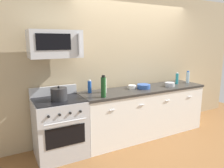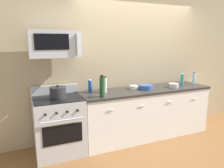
# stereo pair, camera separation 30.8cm
# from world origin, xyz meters

# --- Properties ---
(ground_plane) EXTENTS (6.71, 6.71, 0.00)m
(ground_plane) POSITION_xyz_m (0.00, 0.00, 0.00)
(ground_plane) COLOR brown
(back_wall) EXTENTS (5.59, 0.10, 2.70)m
(back_wall) POSITION_xyz_m (0.00, 0.41, 1.35)
(back_wall) COLOR tan
(back_wall) RESTS_ON ground_plane
(counter_unit) EXTENTS (2.50, 0.66, 0.92)m
(counter_unit) POSITION_xyz_m (-0.00, -0.00, 0.46)
(counter_unit) COLOR white
(counter_unit) RESTS_ON ground_plane
(range_oven) EXTENTS (0.76, 0.69, 1.07)m
(range_oven) POSITION_xyz_m (-1.63, 0.00, 0.47)
(range_oven) COLOR #B7BABF
(range_oven) RESTS_ON ground_plane
(microwave) EXTENTS (0.74, 0.44, 0.40)m
(microwave) POSITION_xyz_m (-1.63, 0.05, 1.75)
(microwave) COLOR #B7BABF
(bottle_soda_blue) EXTENTS (0.07, 0.07, 0.23)m
(bottle_soda_blue) POSITION_xyz_m (-1.04, 0.17, 1.03)
(bottle_soda_blue) COLOR #1E4CA5
(bottle_soda_blue) RESTS_ON countertop_slab
(bottle_wine_green) EXTENTS (0.08, 0.08, 0.35)m
(bottle_wine_green) POSITION_xyz_m (-0.96, -0.21, 1.09)
(bottle_wine_green) COLOR #19471E
(bottle_wine_green) RESTS_ON countertop_slab
(bottle_water_clear) EXTENTS (0.07, 0.07, 0.25)m
(bottle_water_clear) POSITION_xyz_m (1.14, 0.01, 1.04)
(bottle_water_clear) COLOR silver
(bottle_water_clear) RESTS_ON countertop_slab
(bottle_dish_soap) EXTENTS (0.06, 0.06, 0.24)m
(bottle_dish_soap) POSITION_xyz_m (0.83, 0.01, 1.04)
(bottle_dish_soap) COLOR teal
(bottle_dish_soap) RESTS_ON countertop_slab
(bottle_vinegar_white) EXTENTS (0.07, 0.07, 0.28)m
(bottle_vinegar_white) POSITION_xyz_m (-0.81, 0.07, 1.05)
(bottle_vinegar_white) COLOR silver
(bottle_vinegar_white) RESTS_ON countertop_slab
(bowl_steel_prep) EXTENTS (0.19, 0.19, 0.08)m
(bowl_steel_prep) POSITION_xyz_m (0.54, -0.09, 0.96)
(bowl_steel_prep) COLOR #B2B5BA
(bowl_steel_prep) RESTS_ON countertop_slab
(bowl_white_ceramic) EXTENTS (0.15, 0.15, 0.07)m
(bowl_white_ceramic) POSITION_xyz_m (-0.22, 0.09, 0.95)
(bowl_white_ceramic) COLOR white
(bowl_white_ceramic) RESTS_ON countertop_slab
(bowl_blue_mixing) EXTENTS (0.25, 0.25, 0.08)m
(bowl_blue_mixing) POSITION_xyz_m (-0.03, -0.01, 0.96)
(bowl_blue_mixing) COLOR #2D519E
(bowl_blue_mixing) RESTS_ON countertop_slab
(stockpot) EXTENTS (0.24, 0.24, 0.22)m
(stockpot) POSITION_xyz_m (-1.63, -0.05, 1.02)
(stockpot) COLOR #262628
(stockpot) RESTS_ON range_oven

